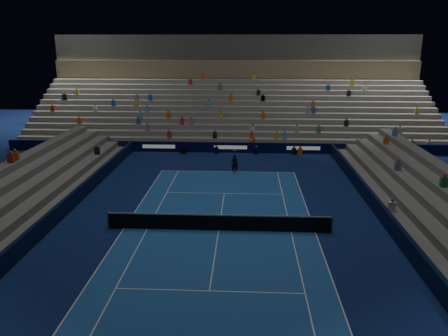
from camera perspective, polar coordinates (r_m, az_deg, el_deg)
ground at (r=25.52m, az=-0.69°, el=-8.05°), size 90.00×90.00×0.00m
court_surface at (r=25.52m, az=-0.69°, el=-8.04°), size 10.97×23.77×0.01m
sponsor_barrier_far at (r=42.94m, az=0.85°, el=2.66°), size 44.00×0.25×1.00m
sponsor_barrier_east at (r=26.57m, az=20.84°, el=-6.98°), size 0.25×37.00×1.00m
sponsor_barrier_west at (r=27.64m, az=-21.32°, el=-6.14°), size 0.25×37.00×1.00m
grandstand_main at (r=51.66m, az=1.25°, el=8.17°), size 44.00×15.20×11.20m
tennis_net at (r=25.32m, az=-0.70°, el=-7.00°), size 12.90×0.10×1.10m
tennis_player at (r=36.13m, az=1.37°, el=0.54°), size 0.58×0.39×1.54m
broadcast_camera at (r=42.82m, az=-5.24°, el=2.32°), size 0.48×0.94×0.64m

